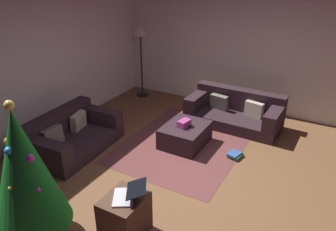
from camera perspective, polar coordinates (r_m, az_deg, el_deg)
The scene contains 14 objects.
ground_plane at distance 4.92m, azimuth 3.75°, elevation -11.66°, with size 6.40×6.40×0.00m, color brown.
rear_partition at distance 6.20m, azimuth -23.24°, elevation 7.69°, with size 6.40×0.12×2.60m, color silver.
corner_partition at distance 7.12m, azimuth 15.31°, elevation 10.86°, with size 0.12×6.40×2.60m, color silver.
couch_left at distance 5.86m, azimuth -16.93°, elevation -3.41°, with size 1.67×1.06×0.65m.
couch_right at distance 6.64m, azimuth 11.79°, elevation 0.68°, with size 0.94×1.86×0.67m.
ottoman at distance 5.79m, azimuth 3.05°, elevation -3.42°, with size 0.86×0.71×0.37m, color #2D1E23.
gift_box at distance 5.65m, azimuth 2.86°, elevation -1.39°, with size 0.24×0.15×0.12m, color #B23F8C.
tv_remote at distance 5.67m, azimuth 3.86°, elevation -1.88°, with size 0.05×0.16×0.02m, color black.
christmas_tree at distance 3.77m, azimuth -24.16°, elevation -8.79°, with size 0.85×0.85×1.77m.
side_table at distance 3.99m, azimuth -7.64°, elevation -17.24°, with size 0.52×0.44×0.53m, color #4C3323.
laptop at distance 3.78m, azimuth -7.04°, elevation -13.63°, with size 0.48×0.49×0.17m.
book_stack at distance 5.58m, azimuth 11.79°, elevation -6.85°, with size 0.28×0.25×0.08m.
corner_lamp at distance 7.67m, azimuth -4.90°, elevation 13.89°, with size 0.36×0.36×1.72m.
area_rug at distance 5.88m, azimuth 3.01°, elevation -4.97°, with size 2.60×2.00×0.01m, color brown.
Camera 1 is at (-3.59, -1.65, 2.93)m, focal length 34.43 mm.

